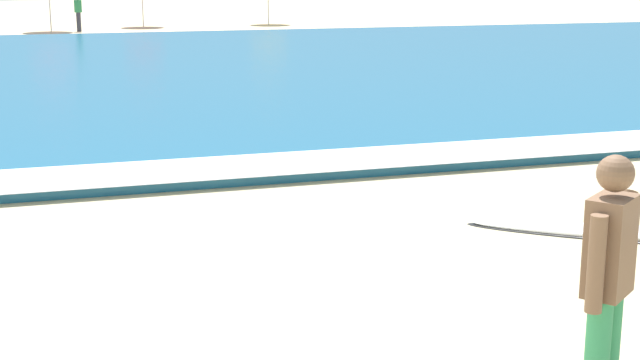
# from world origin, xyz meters

# --- Properties ---
(sea) EXTENTS (120.00, 28.00, 0.14)m
(sea) POSITION_xyz_m (0.00, 19.98, 0.07)
(sea) COLOR #1E6084
(sea) RESTS_ON ground
(surf_foam) EXTENTS (120.00, 1.45, 0.01)m
(surf_foam) POSITION_xyz_m (0.00, 6.58, 0.15)
(surf_foam) COLOR white
(surf_foam) RESTS_ON sea
(surfer_with_board) EXTENTS (1.68, 2.10, 1.73)m
(surfer_with_board) POSITION_xyz_m (1.84, -0.84, 1.03)
(surfer_with_board) COLOR #338E56
(surfer_with_board) RESTS_ON ground
(beachgoer_near_row_left) EXTENTS (0.32, 0.20, 1.58)m
(beachgoer_near_row_left) POSITION_xyz_m (0.83, 37.42, 0.84)
(beachgoer_near_row_left) COLOR #383842
(beachgoer_near_row_left) RESTS_ON ground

